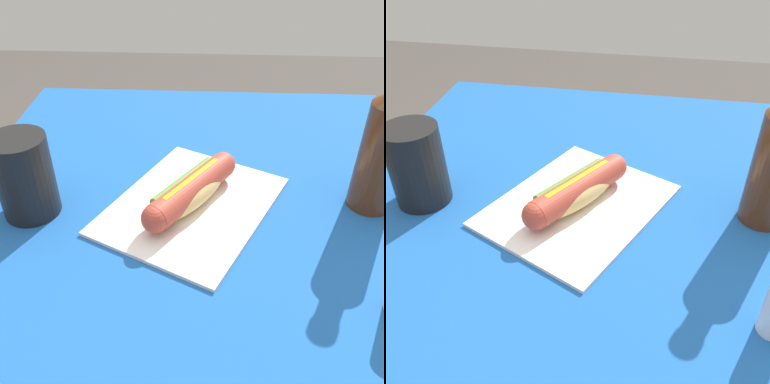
{
  "view_description": "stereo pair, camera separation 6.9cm",
  "coord_description": "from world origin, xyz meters",
  "views": [
    {
      "loc": [
        -0.51,
        -0.02,
        1.2
      ],
      "look_at": [
        0.06,
        0.01,
        0.78
      ],
      "focal_mm": 40.81,
      "sensor_mm": 36.0,
      "label": 1
    },
    {
      "loc": [
        -0.5,
        -0.09,
        1.2
      ],
      "look_at": [
        0.06,
        0.01,
        0.78
      ],
      "focal_mm": 40.81,
      "sensor_mm": 36.0,
      "label": 2
    }
  ],
  "objects": [
    {
      "name": "dining_table",
      "position": [
        0.0,
        0.0,
        0.6
      ],
      "size": [
        1.05,
        0.83,
        0.75
      ],
      "color": "brown",
      "rests_on": "ground"
    },
    {
      "name": "hot_dog",
      "position": [
        0.06,
        0.01,
        0.79
      ],
      "size": [
        0.2,
        0.14,
        0.05
      ],
      "color": "#DBB26B",
      "rests_on": "paper_wrapper"
    },
    {
      "name": "drinking_cup",
      "position": [
        0.03,
        0.27,
        0.82
      ],
      "size": [
        0.09,
        0.09,
        0.13
      ],
      "primitive_type": "cylinder",
      "color": "black",
      "rests_on": "dining_table"
    },
    {
      "name": "soda_bottle",
      "position": [
        0.08,
        -0.28,
        0.86
      ],
      "size": [
        0.07,
        0.07,
        0.25
      ],
      "color": "#4C2814",
      "rests_on": "dining_table"
    },
    {
      "name": "paper_wrapper",
      "position": [
        0.06,
        0.01,
        0.76
      ],
      "size": [
        0.36,
        0.34,
        0.01
      ],
      "primitive_type": "cube",
      "rotation": [
        0.0,
        0.0,
        -0.46
      ],
      "color": "silver",
      "rests_on": "dining_table"
    }
  ]
}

